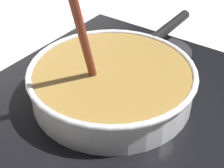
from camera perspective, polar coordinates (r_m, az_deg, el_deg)
ground at (r=0.63m, az=5.74°, el=-5.76°), size 2.40×1.60×0.04m
hob_plate at (r=0.63m, az=0.00°, el=-2.62°), size 0.56×0.48×0.01m
burner_ring at (r=0.63m, az=0.00°, el=-1.91°), size 0.18×0.18×0.01m
spare_burner at (r=0.77m, az=8.68°, el=5.58°), size 0.13×0.13×0.01m
cooking_pan at (r=0.61m, az=0.06°, el=0.46°), size 0.45×0.30×0.26m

